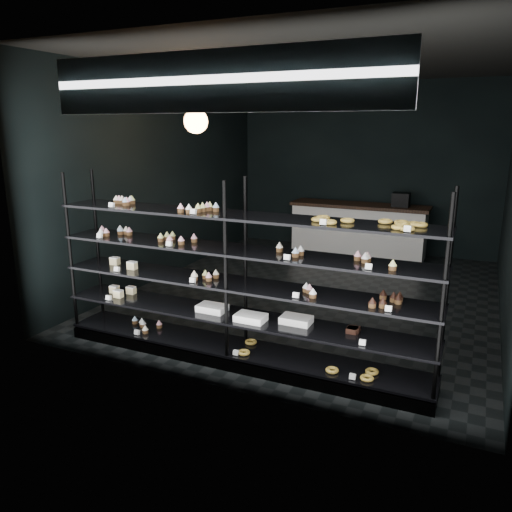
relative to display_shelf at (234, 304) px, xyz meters
name	(u,v)px	position (x,y,z in m)	size (l,w,h in m)	color
room	(316,184)	(0.05, 2.45, 0.97)	(5.01, 6.01, 3.20)	black
display_shelf	(234,304)	(0.00, 0.00, 0.00)	(4.00, 0.50, 1.91)	black
signage	(211,81)	(0.05, -0.48, 2.12)	(3.30, 0.05, 0.50)	#0C153E
pendant_lamp	(196,121)	(-1.30, 1.50, 1.82)	(0.31, 0.31, 0.88)	black
service_counter	(359,229)	(0.12, 4.95, -0.13)	(2.54, 0.65, 1.23)	silver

